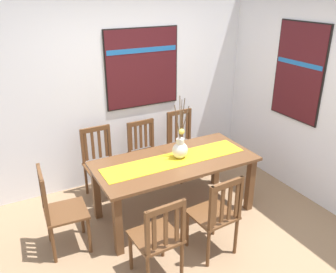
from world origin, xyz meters
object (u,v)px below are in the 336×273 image
chair_5 (158,238)px  painting_on_back_wall (142,68)px  centerpiece_vase (180,148)px  painting_on_side_wall (299,72)px  chair_4 (145,152)px  chair_1 (101,162)px  dining_table (175,168)px  chair_2 (59,209)px  chair_3 (216,214)px  chair_0 (183,143)px

chair_5 → painting_on_back_wall: size_ratio=0.84×
centerpiece_vase → painting_on_side_wall: 1.80m
chair_4 → chair_5: bearing=-110.9°
painting_on_side_wall → chair_1: bearing=158.7°
painting_on_back_wall → chair_1: bearing=-156.2°
dining_table → painting_on_side_wall: painting_on_side_wall is taller
chair_2 → chair_3: bearing=-30.4°
centerpiece_vase → chair_4: bearing=95.1°
chair_3 → painting_on_side_wall: size_ratio=0.75×
chair_0 → chair_5: chair_0 is taller
chair_4 → dining_table: bearing=-90.2°
chair_0 → chair_4: 0.59m
chair_4 → chair_0: bearing=-3.0°
dining_table → painting_on_back_wall: 1.50m
chair_3 → painting_on_side_wall: (1.69, 0.72, 1.11)m
chair_5 → chair_0: bearing=53.3°
chair_0 → painting_on_back_wall: bearing=142.9°
dining_table → painting_on_back_wall: painting_on_back_wall is taller
dining_table → chair_0: (0.60, 0.81, -0.13)m
chair_1 → painting_on_back_wall: size_ratio=0.87×
chair_0 → chair_3: (-0.57, -1.63, -0.01)m
chair_2 → dining_table: bearing=0.4°
painting_on_side_wall → dining_table: bearing=176.6°
painting_on_side_wall → painting_on_back_wall: bearing=141.3°
chair_5 → painting_on_side_wall: bearing=17.7°
chair_2 → chair_4: chair_2 is taller
chair_1 → chair_4: 0.65m
chair_3 → painting_on_side_wall: bearing=23.0°
painting_on_back_wall → painting_on_side_wall: 2.02m
chair_2 → chair_5: (0.71, -0.85, -0.03)m
chair_4 → painting_on_side_wall: bearing=-29.0°
painting_on_back_wall → dining_table: bearing=-96.6°
chair_4 → painting_on_side_wall: size_ratio=0.73×
chair_1 → chair_2: (-0.71, -0.83, 0.01)m
chair_1 → chair_4: chair_1 is taller
chair_5 → painting_on_side_wall: 2.72m
painting_on_back_wall → centerpiece_vase: bearing=-92.9°
chair_0 → dining_table: bearing=-126.3°
chair_3 → chair_1: bearing=112.2°
chair_1 → painting_on_side_wall: (2.36, -0.92, 1.11)m
chair_5 → chair_3: bearing=3.1°
dining_table → chair_0: size_ratio=1.96×
chair_5 → painting_on_side_wall: painting_on_side_wall is taller
dining_table → chair_0: bearing=53.7°
chair_3 → painting_on_side_wall: painting_on_side_wall is taller
chair_4 → painting_on_back_wall: painting_on_back_wall is taller
dining_table → chair_5: (-0.65, -0.86, -0.16)m
chair_2 → painting_on_back_wall: bearing=38.2°
chair_2 → chair_0: bearing=22.8°
centerpiece_vase → chair_1: bearing=132.0°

